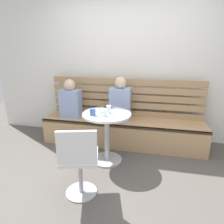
{
  "coord_description": "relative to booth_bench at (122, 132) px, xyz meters",
  "views": [
    {
      "loc": [
        0.51,
        -1.97,
        1.62
      ],
      "look_at": [
        -0.07,
        0.66,
        0.75
      ],
      "focal_mm": 32.52,
      "sensor_mm": 36.0,
      "label": 1
    }
  ],
  "objects": [
    {
      "name": "white_chair",
      "position": [
        -0.24,
        -1.39,
        0.24
      ],
      "size": [
        0.49,
        0.49,
        0.85
      ],
      "color": "#ADADB2",
      "rests_on": "ground"
    },
    {
      "name": "plate_small",
      "position": [
        0.0,
        -0.47,
        0.52
      ],
      "size": [
        0.17,
        0.17,
        0.01
      ],
      "primitive_type": "cylinder",
      "color": "white",
      "rests_on": "cafe_table"
    },
    {
      "name": "back_wall",
      "position": [
        0.0,
        0.44,
        1.23
      ],
      "size": [
        5.2,
        0.1,
        2.9
      ],
      "primitive_type": "cube",
      "color": "silver",
      "rests_on": "ground"
    },
    {
      "name": "cup_espresso_small",
      "position": [
        -0.18,
        -0.53,
        0.55
      ],
      "size": [
        0.06,
        0.06,
        0.05
      ],
      "primitive_type": "cylinder",
      "color": "silver",
      "rests_on": "cafe_table"
    },
    {
      "name": "person_child_left",
      "position": [
        -0.91,
        -0.03,
        0.51
      ],
      "size": [
        0.34,
        0.22,
        0.66
      ],
      "color": "#8C9EC6",
      "rests_on": "booth_bench"
    },
    {
      "name": "cup_mug_blue",
      "position": [
        -0.3,
        -0.7,
        0.57
      ],
      "size": [
        0.08,
        0.08,
        0.09
      ],
      "primitive_type": "cylinder",
      "color": "#3D5B9E",
      "rests_on": "cafe_table"
    },
    {
      "name": "cafe_table",
      "position": [
        -0.13,
        -0.58,
        0.3
      ],
      "size": [
        0.68,
        0.68,
        0.74
      ],
      "color": "#ADADB2",
      "rests_on": "ground"
    },
    {
      "name": "cup_glass_short",
      "position": [
        -0.15,
        -0.7,
        0.56
      ],
      "size": [
        0.08,
        0.08,
        0.08
      ],
      "primitive_type": "cylinder",
      "color": "silver",
      "rests_on": "cafe_table"
    },
    {
      "name": "booth_bench",
      "position": [
        0.0,
        0.0,
        0.0
      ],
      "size": [
        2.7,
        0.52,
        0.44
      ],
      "color": "tan",
      "rests_on": "ground"
    },
    {
      "name": "person_adult",
      "position": [
        -0.05,
        0.04,
        0.54
      ],
      "size": [
        0.34,
        0.22,
        0.72
      ],
      "color": "#8C9EC6",
      "rests_on": "booth_bench"
    },
    {
      "name": "ground",
      "position": [
        0.0,
        -1.2,
        -0.22
      ],
      "size": [
        8.0,
        8.0,
        0.0
      ],
      "primitive_type": "plane",
      "color": "#514C47"
    },
    {
      "name": "phone_on_table",
      "position": [
        -0.18,
        -0.32,
        0.52
      ],
      "size": [
        0.16,
        0.12,
        0.01
      ],
      "primitive_type": "cube",
      "rotation": [
        0.0,
        0.0,
        1.16
      ],
      "color": "black",
      "rests_on": "cafe_table"
    },
    {
      "name": "booth_backrest",
      "position": [
        0.0,
        0.24,
        0.56
      ],
      "size": [
        2.65,
        0.04,
        0.66
      ],
      "color": "#A68157",
      "rests_on": "booth_bench"
    },
    {
      "name": "cup_water_clear",
      "position": [
        -0.1,
        -0.57,
        0.57
      ],
      "size": [
        0.07,
        0.07,
        0.11
      ],
      "primitive_type": "cylinder",
      "color": "white",
      "rests_on": "cafe_table"
    }
  ]
}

